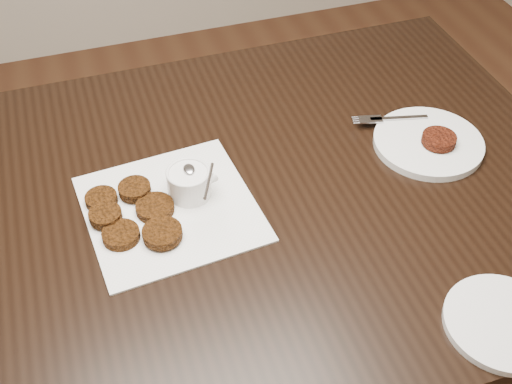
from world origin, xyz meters
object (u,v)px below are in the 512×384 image
napkin (170,208)px  plate_with_patty (429,139)px  table (209,320)px  sauce_ramekin (188,171)px  plate_empty (503,323)px

napkin → plate_with_patty: 0.55m
napkin → plate_with_patty: (0.55, 0.01, 0.01)m
table → sauce_ramekin: (-0.01, 0.03, 0.44)m
napkin → sauce_ramekin: size_ratio=2.63×
napkin → plate_empty: (0.44, -0.42, 0.00)m
plate_with_patty → plate_empty: 0.44m
sauce_ramekin → plate_with_patty: sauce_ramekin is taller
table → plate_with_patty: 0.63m
sauce_ramekin → plate_with_patty: 0.51m
plate_with_patty → sauce_ramekin: bearing=178.6°
table → sauce_ramekin: bearing=106.0°
sauce_ramekin → plate_with_patty: bearing=-1.4°
plate_with_patty → plate_empty: bearing=-104.1°
table → plate_with_patty: plate_with_patty is taller
napkin → sauce_ramekin: 0.08m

